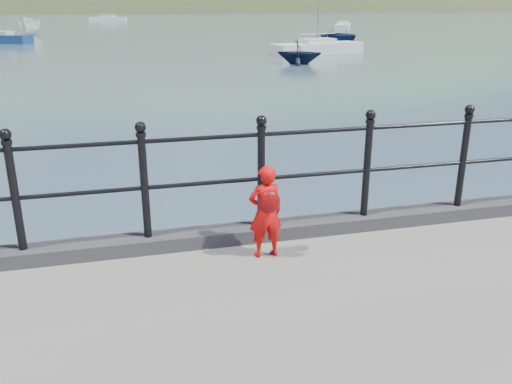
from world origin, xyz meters
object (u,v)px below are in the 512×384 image
object	(u,v)px
launch_blue	(340,36)
sailboat_port	(2,39)
launch_navy	(299,52)
sailboat_far	(343,27)
railing	(204,169)
launch_white	(30,26)
sailboat_near	(317,48)
child	(266,211)
sailboat_deep	(108,19)

from	to	relation	value
launch_blue	sailboat_port	world-z (taller)	sailboat_port
launch_navy	sailboat_far	world-z (taller)	sailboat_far
railing	launch_white	size ratio (longest dim) A/B	3.80
sailboat_near	launch_blue	bearing A→B (deg)	44.58
railing	launch_blue	world-z (taller)	railing
launch_white	sailboat_near	world-z (taller)	sailboat_near
child	launch_white	size ratio (longest dim) A/B	0.20
sailboat_far	sailboat_near	xyz separation A→B (m)	(-14.33, -29.35, -0.00)
sailboat_far	launch_navy	bearing A→B (deg)	179.04
launch_white	sailboat_port	xyz separation A→B (m)	(-0.93, -11.22, -0.58)
sailboat_port	sailboat_far	distance (m)	39.47
sailboat_deep	sailboat_far	xyz separation A→B (m)	(28.27, -35.58, 0.00)
sailboat_port	launch_blue	bearing A→B (deg)	16.11
sailboat_port	sailboat_deep	distance (m)	50.39
launch_navy	sailboat_far	xyz separation A→B (m)	(17.63, 35.30, -0.32)
launch_blue	sailboat_far	distance (m)	20.91
launch_navy	sailboat_deep	bearing A→B (deg)	38.42
sailboat_port	sailboat_far	bearing A→B (deg)	47.11
sailboat_far	sailboat_near	size ratio (longest dim) A/B	0.97
launch_blue	sailboat_port	bearing A→B (deg)	161.29
launch_navy	sailboat_near	world-z (taller)	sailboat_near
launch_navy	sailboat_port	distance (m)	28.66
railing	sailboat_near	xyz separation A→B (m)	(12.71, 30.67, -1.48)
sailboat_near	railing	bearing A→B (deg)	-127.80
launch_white	launch_navy	bearing A→B (deg)	-53.63
child	sailboat_port	size ratio (longest dim) A/B	0.13
launch_blue	launch_white	xyz separation A→B (m)	(-27.54, 16.31, 0.41)
launch_navy	sailboat_near	xyz separation A→B (m)	(3.30, 5.95, -0.32)
launch_blue	sailboat_far	bearing A→B (deg)	57.71
launch_blue	launch_navy	world-z (taller)	launch_navy
launch_blue	launch_navy	distance (m)	18.60
sailboat_deep	sailboat_port	bearing A→B (deg)	-85.33
launch_blue	sailboat_deep	bearing A→B (deg)	101.37
railing	child	distance (m)	0.77
child	sailboat_near	world-z (taller)	sailboat_near
railing	sailboat_far	size ratio (longest dim) A/B	2.05
railing	launch_blue	bearing A→B (deg)	65.50
child	launch_blue	xyz separation A→B (m)	(18.10, 41.30, -0.97)
child	sailboat_far	size ratio (longest dim) A/B	0.11
launch_white	sailboat_near	bearing A→B (deg)	-43.86
sailboat_port	sailboat_near	bearing A→B (deg)	-7.89
launch_navy	sailboat_far	distance (m)	39.46
child	launch_white	world-z (taller)	child
launch_navy	sailboat_deep	distance (m)	71.68
launch_white	sailboat_port	size ratio (longest dim) A/B	0.65
child	sailboat_port	xyz separation A→B (m)	(-10.37, 46.39, -1.14)
launch_white	sailboat_far	distance (m)	36.06
launch_white	launch_navy	world-z (taller)	launch_white
child	sailboat_deep	bearing A→B (deg)	-92.31
launch_white	launch_navy	distance (m)	37.27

